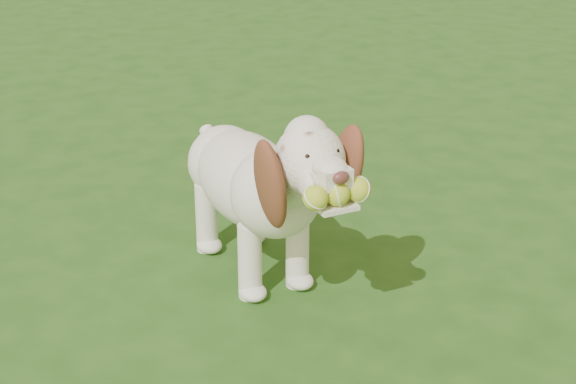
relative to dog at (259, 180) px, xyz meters
name	(u,v)px	position (x,y,z in m)	size (l,w,h in m)	color
ground	(269,267)	(0.05, 0.07, -0.38)	(80.00, 80.00, 0.00)	#204B15
dog	(259,180)	(0.00, 0.00, 0.00)	(0.48, 1.10, 0.72)	white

